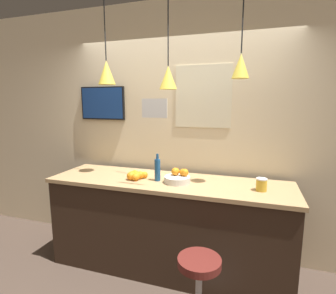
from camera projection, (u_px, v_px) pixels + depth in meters
back_wall at (180, 131)px, 3.07m from camera, size 8.00×0.06×2.90m
service_counter at (168, 224)px, 2.79m from camera, size 2.50×0.71×0.98m
bar_stool at (199, 288)px, 1.99m from camera, size 0.44×0.44×0.63m
fruit_bowl at (178, 177)px, 2.63m from camera, size 0.26×0.26×0.14m
orange_pile at (135, 175)px, 2.75m from camera, size 0.19×0.19×0.09m
juice_bottle at (157, 169)px, 2.68m from camera, size 0.06×0.06×0.28m
spread_jar at (261, 185)px, 2.38m from camera, size 0.10×0.10×0.12m
pendant_lamp_left at (107, 72)px, 2.73m from camera, size 0.18×0.18×0.84m
pendant_lamp_middle at (168, 77)px, 2.54m from camera, size 0.17×0.17×0.90m
pendant_lamp_right at (241, 65)px, 2.32m from camera, size 0.16×0.16×0.81m
mounted_tv at (103, 103)px, 3.27m from camera, size 0.59×0.04×0.40m
hanging_menu_board at (154, 108)px, 2.34m from camera, size 0.24×0.01×0.17m
wall_poster at (203, 97)px, 2.89m from camera, size 0.62×0.01×0.68m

